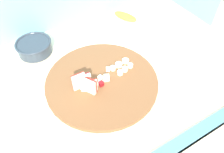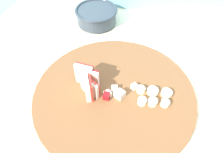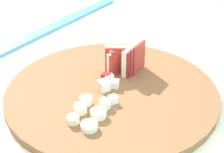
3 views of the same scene
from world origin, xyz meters
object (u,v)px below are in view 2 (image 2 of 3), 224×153
object	(u,v)px
apple_wedge_fan	(88,82)
apple_dice_pile	(116,93)
cutting_board	(114,95)
ceramic_bowl	(96,15)
banana_slice_rows	(154,96)

from	to	relation	value
apple_wedge_fan	apple_dice_pile	xyz separation A→B (m)	(0.07, 0.00, -0.02)
cutting_board	ceramic_bowl	bearing A→B (deg)	118.51
ceramic_bowl	apple_dice_pile	bearing A→B (deg)	-60.90
cutting_board	banana_slice_rows	world-z (taller)	banana_slice_rows
banana_slice_rows	apple_dice_pile	bearing A→B (deg)	-167.23
ceramic_bowl	banana_slice_rows	bearing A→B (deg)	-46.95
ceramic_bowl	apple_wedge_fan	bearing A→B (deg)	-72.94
cutting_board	ceramic_bowl	distance (m)	0.34
cutting_board	apple_wedge_fan	distance (m)	0.08
apple_wedge_fan	banana_slice_rows	size ratio (longest dim) A/B	0.87
banana_slice_rows	ceramic_bowl	distance (m)	0.38
banana_slice_rows	cutting_board	bearing A→B (deg)	-170.42
cutting_board	ceramic_bowl	xyz separation A→B (m)	(-0.16, 0.30, 0.03)
apple_dice_pile	ceramic_bowl	size ratio (longest dim) A/B	0.54
apple_wedge_fan	ceramic_bowl	world-z (taller)	apple_wedge_fan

